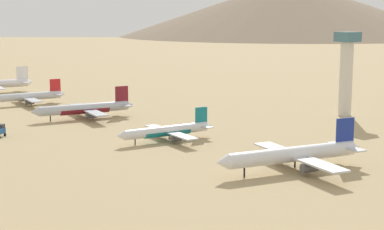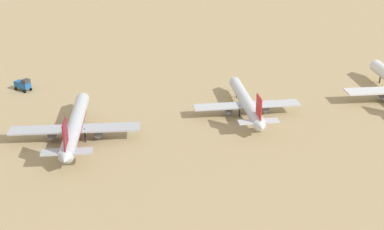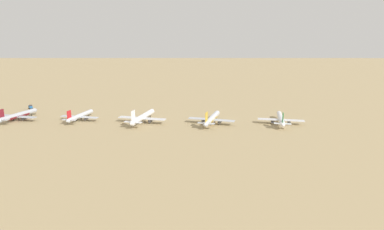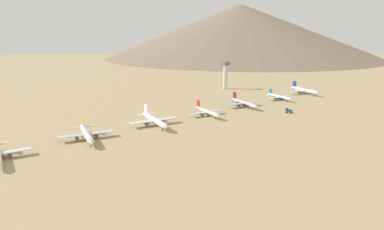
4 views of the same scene
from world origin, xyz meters
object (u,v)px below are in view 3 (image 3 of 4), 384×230
object	(u,v)px
parked_jet_0	(281,119)
parked_jet_4	(18,115)
parked_jet_2	(143,117)
service_truck	(31,107)
parked_jet_1	(212,118)
parked_jet_3	(80,116)

from	to	relation	value
parked_jet_0	parked_jet_4	xyz separation A→B (m)	(-26.69, 188.19, -0.07)
parked_jet_4	parked_jet_2	bearing A→B (deg)	-83.14
parked_jet_2	parked_jet_4	size ratio (longest dim) A/B	1.10
service_truck	parked_jet_0	bearing A→B (deg)	-92.49
parked_jet_4	parked_jet_1	bearing A→B (deg)	-82.81
parked_jet_1	parked_jet_2	xyz separation A→B (m)	(-6.67, 48.64, 0.27)
parked_jet_4	service_truck	world-z (taller)	parked_jet_4
parked_jet_4	service_truck	xyz separation A→B (m)	(35.64, 17.35, -1.64)
parked_jet_1	service_truck	bearing A→B (deg)	83.54
parked_jet_1	parked_jet_4	distance (m)	141.84
parked_jet_1	service_truck	size ratio (longest dim) A/B	7.31
service_truck	parked_jet_3	bearing A→B (deg)	-113.70
parked_jet_3	parked_jet_4	distance (m)	45.74
parked_jet_1	parked_jet_4	world-z (taller)	parked_jet_1
parked_jet_0	parked_jet_3	world-z (taller)	parked_jet_0
parked_jet_1	service_truck	world-z (taller)	parked_jet_1
parked_jet_2	parked_jet_4	xyz separation A→B (m)	(-11.08, 92.08, -0.44)
parked_jet_0	parked_jet_2	distance (m)	97.38
parked_jet_4	service_truck	size ratio (longest dim) A/B	7.00
parked_jet_3	parked_jet_4	size ratio (longest dim) A/B	0.92
parked_jet_3	service_truck	size ratio (longest dim) A/B	6.42
parked_jet_2	parked_jet_3	world-z (taller)	parked_jet_2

